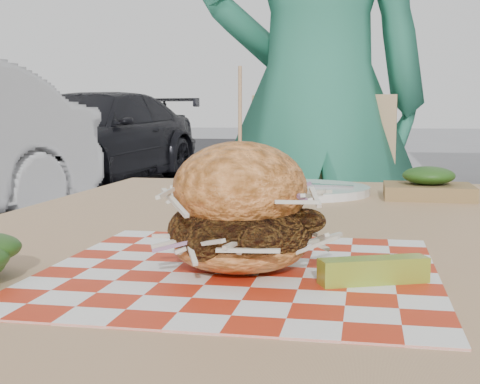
{
  "coord_description": "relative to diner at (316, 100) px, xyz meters",
  "views": [
    {
      "loc": [
        -0.19,
        -0.79,
        0.9
      ],
      "look_at": [
        -0.3,
        -0.19,
        0.82
      ],
      "focal_mm": 50.0,
      "sensor_mm": 36.0,
      "label": 1
    }
  ],
  "objects": [
    {
      "name": "pickle_spear",
      "position": [
        0.15,
        -1.38,
        -0.17
      ],
      "size": [
        0.1,
        0.06,
        0.02
      ],
      "primitive_type": "cube",
      "rotation": [
        0.0,
        0.0,
        0.4
      ],
      "color": "olive",
      "rests_on": "paper_liner"
    },
    {
      "name": "car_dark",
      "position": [
        -3.27,
        5.94,
        -0.35
      ],
      "size": [
        2.15,
        4.21,
        1.17
      ],
      "primitive_type": "imported",
      "rotation": [
        0.0,
        0.0,
        -0.13
      ],
      "color": "black",
      "rests_on": "ground"
    },
    {
      "name": "diner",
      "position": [
        0.0,
        0.0,
        0.0
      ],
      "size": [
        0.76,
        0.57,
        1.87
      ],
      "primitive_type": "imported",
      "rotation": [
        0.0,
        0.0,
        3.33
      ],
      "color": "#2A7A5F",
      "rests_on": "ground"
    },
    {
      "name": "paper_liner",
      "position": [
        0.03,
        -1.36,
        -0.18
      ],
      "size": [
        0.36,
        0.36,
        0.0
      ],
      "primitive_type": "cube",
      "color": "red",
      "rests_on": "patio_table"
    },
    {
      "name": "patio_table",
      "position": [
        0.02,
        -1.1,
        -0.26
      ],
      "size": [
        0.8,
        1.2,
        0.75
      ],
      "color": "tan",
      "rests_on": "ground"
    },
    {
      "name": "patio_chair",
      "position": [
        0.03,
        -0.08,
        -0.38
      ],
      "size": [
        0.45,
        0.46,
        0.95
      ],
      "rotation": [
        0.0,
        0.0,
        -0.06
      ],
      "color": "tan",
      "rests_on": "ground"
    },
    {
      "name": "sandwich",
      "position": [
        0.03,
        -1.36,
        -0.13
      ],
      "size": [
        0.16,
        0.16,
        0.19
      ],
      "color": "orange",
      "rests_on": "paper_liner"
    },
    {
      "name": "place_setting",
      "position": [
        0.02,
        -0.74,
        -0.18
      ],
      "size": [
        0.27,
        0.27,
        0.02
      ],
      "color": "white",
      "rests_on": "patio_table"
    },
    {
      "name": "kraft_tray",
      "position": [
        0.25,
        -0.76,
        -0.16
      ],
      "size": [
        0.15,
        0.12,
        0.06
      ],
      "color": "olive",
      "rests_on": "patio_table"
    }
  ]
}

